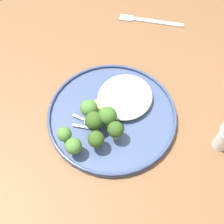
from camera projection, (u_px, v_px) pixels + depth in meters
The scene contains 22 objects.
ground at pixel (114, 189), 1.28m from camera, with size 6.00×6.00×0.00m, color #2D2B28.
wooden_dining_table at pixel (116, 115), 0.72m from camera, with size 1.40×1.00×0.74m.
dinner_plate at pixel (112, 115), 0.62m from camera, with size 0.29×0.29×0.02m.
noodle_bed at pixel (124, 98), 0.62m from camera, with size 0.13×0.12×0.02m.
seared_scallop_rear_pale at pixel (131, 101), 0.62m from camera, with size 0.03×0.03×0.02m.
seared_scallop_center_golden at pixel (117, 83), 0.65m from camera, with size 0.03×0.03×0.01m.
seared_scallop_half_hidden at pixel (99, 106), 0.61m from camera, with size 0.03×0.03×0.01m.
seared_scallop_right_edge at pixel (110, 113), 0.60m from camera, with size 0.02×0.02×0.01m.
seared_scallop_on_noodles at pixel (120, 103), 0.62m from camera, with size 0.03×0.03×0.01m.
seared_scallop_large_seared at pixel (141, 98), 0.63m from camera, with size 0.02×0.02×0.01m.
seared_scallop_tilted_round at pixel (105, 97), 0.63m from camera, with size 0.02×0.02×0.02m.
broccoli_floret_beside_noodles at pixel (96, 139), 0.55m from camera, with size 0.03×0.03×0.05m.
broccoli_floret_front_edge at pixel (64, 135), 0.55m from camera, with size 0.03×0.03×0.05m.
broccoli_floret_split_head at pixel (89, 108), 0.59m from camera, with size 0.04×0.04×0.05m.
broccoli_floret_rear_charred at pixel (94, 121), 0.57m from camera, with size 0.04×0.04×0.05m.
broccoli_floret_small_sprig at pixel (116, 130), 0.56m from camera, with size 0.03×0.03×0.05m.
broccoli_floret_tall_stalk at pixel (74, 146), 0.54m from camera, with size 0.03×0.03×0.05m.
broccoli_floret_near_rim at pixel (108, 116), 0.57m from camera, with size 0.04×0.04×0.06m.
onion_sliver_short_strip at pixel (81, 118), 0.60m from camera, with size 0.04×0.01×0.00m, color silver.
onion_sliver_long_sliver at pixel (93, 123), 0.60m from camera, with size 0.04×0.01×0.00m, color silver.
onion_sliver_curled_piece at pixel (83, 127), 0.59m from camera, with size 0.05×0.01×0.00m, color silver.
dinner_fork at pixel (149, 21), 0.79m from camera, with size 0.09×0.18×0.00m.
Camera 1 is at (-0.32, -0.20, 1.27)m, focal length 43.82 mm.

